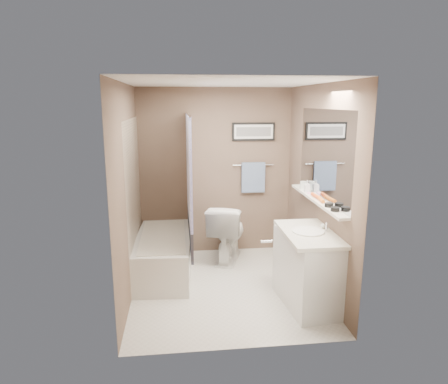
{
  "coord_description": "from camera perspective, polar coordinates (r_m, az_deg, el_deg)",
  "views": [
    {
      "loc": [
        -0.53,
        -4.44,
        2.2
      ],
      "look_at": [
        0.0,
        0.15,
        1.15
      ],
      "focal_mm": 32.0,
      "sensor_mm": 36.0,
      "label": 1
    }
  ],
  "objects": [
    {
      "name": "wall_right",
      "position": [
        4.83,
        13.05,
        0.51
      ],
      "size": [
        0.04,
        2.5,
        2.4
      ],
      "primitive_type": "cube",
      "color": "brown",
      "rests_on": "ground"
    },
    {
      "name": "pink_comb",
      "position": [
        4.89,
        12.24,
        -0.26
      ],
      "size": [
        0.04,
        0.16,
        0.01
      ],
      "primitive_type": "cube",
      "rotation": [
        0.0,
        0.0,
        0.06
      ],
      "color": "pink",
      "rests_on": "shelf"
    },
    {
      "name": "door",
      "position": [
        3.58,
        11.45,
        -7.01
      ],
      "size": [
        0.8,
        0.02,
        2.0
      ],
      "primitive_type": "cube",
      "color": "silver",
      "rests_on": "wall_front"
    },
    {
      "name": "art_mat",
      "position": [
        5.78,
        4.26,
        8.59
      ],
      "size": [
        0.56,
        0.0,
        0.2
      ],
      "primitive_type": "cube",
      "color": "white",
      "rests_on": "art_frame"
    },
    {
      "name": "faucet_spout",
      "position": [
        4.42,
        14.44,
        -4.84
      ],
      "size": [
        0.02,
        0.02,
        0.1
      ],
      "primitive_type": "cylinder",
      "color": "silver",
      "rests_on": "countertop"
    },
    {
      "name": "tile_surround",
      "position": [
        5.12,
        -12.71,
        -1.09
      ],
      "size": [
        0.02,
        1.55,
        2.0
      ],
      "primitive_type": "cube",
      "color": "tan",
      "rests_on": "wall_left"
    },
    {
      "name": "hair_brush_front",
      "position": [
        4.56,
        13.67,
        -1.03
      ],
      "size": [
        0.06,
        0.22,
        0.04
      ],
      "primitive_type": "cylinder",
      "rotation": [
        1.57,
        0.0,
        -0.11
      ],
      "color": "orange",
      "rests_on": "shelf"
    },
    {
      "name": "hair_brush_back",
      "position": [
        4.72,
        12.96,
        -0.54
      ],
      "size": [
        0.05,
        0.22,
        0.04
      ],
      "primitive_type": "cylinder",
      "rotation": [
        1.57,
        0.0,
        0.04
      ],
      "color": "#D8501E",
      "rests_on": "shelf"
    },
    {
      "name": "art_image",
      "position": [
        5.77,
        4.27,
        8.58
      ],
      "size": [
        0.5,
        0.0,
        0.13
      ],
      "primitive_type": "cube",
      "color": "#595959",
      "rests_on": "art_mat"
    },
    {
      "name": "toilet",
      "position": [
        5.63,
        0.49,
        -5.72
      ],
      "size": [
        0.69,
        0.91,
        0.82
      ],
      "primitive_type": "imported",
      "rotation": [
        0.0,
        0.0,
        2.83
      ],
      "color": "white",
      "rests_on": "ground"
    },
    {
      "name": "tub_rim",
      "position": [
        5.24,
        -8.68,
        -6.28
      ],
      "size": [
        0.56,
        1.36,
        0.02
      ],
      "primitive_type": "cube",
      "color": "beige",
      "rests_on": "bathtub"
    },
    {
      "name": "glass_jar",
      "position": [
        5.15,
        11.26,
        0.95
      ],
      "size": [
        0.08,
        0.08,
        0.1
      ],
      "primitive_type": "cylinder",
      "color": "silver",
      "rests_on": "shelf"
    },
    {
      "name": "curtain_upper",
      "position": [
        5.01,
        -5.02,
        3.55
      ],
      "size": [
        0.03,
        1.45,
        1.28
      ],
      "primitive_type": "cube",
      "color": "white",
      "rests_on": "curtain_rod"
    },
    {
      "name": "shelf",
      "position": [
        4.7,
        13.08,
        -1.08
      ],
      "size": [
        0.12,
        1.6,
        0.03
      ],
      "primitive_type": "cube",
      "color": "silver",
      "rests_on": "wall_right"
    },
    {
      "name": "curtain_rod",
      "position": [
        4.95,
        -5.17,
        11.01
      ],
      "size": [
        0.02,
        1.55,
        0.02
      ],
      "primitive_type": "cylinder",
      "rotation": [
        1.57,
        0.0,
        0.0
      ],
      "color": "silver",
      "rests_on": "wall_left"
    },
    {
      "name": "bathtub",
      "position": [
        5.33,
        -8.59,
        -8.82
      ],
      "size": [
        0.78,
        1.54,
        0.5
      ],
      "primitive_type": "cube",
      "rotation": [
        0.0,
        0.0,
        -0.06
      ],
      "color": "silver",
      "rests_on": "ground"
    },
    {
      "name": "candle_bowl_far",
      "position": [
        4.34,
        14.76,
        -1.81
      ],
      "size": [
        0.09,
        0.09,
        0.04
      ],
      "primitive_type": "cylinder",
      "color": "black",
      "rests_on": "shelf"
    },
    {
      "name": "ceiling",
      "position": [
        4.48,
        0.23,
        15.11
      ],
      "size": [
        2.2,
        2.5,
        0.04
      ],
      "primitive_type": "cube",
      "color": "white",
      "rests_on": "wall_back"
    },
    {
      "name": "candle_bowl_near",
      "position": [
        4.19,
        15.58,
        -2.38
      ],
      "size": [
        0.09,
        0.09,
        0.04
      ],
      "primitive_type": "cylinder",
      "color": "black",
      "rests_on": "shelf"
    },
    {
      "name": "art_frame",
      "position": [
        5.79,
        4.23,
        8.6
      ],
      "size": [
        0.62,
        0.02,
        0.26
      ],
      "primitive_type": "cube",
      "color": "black",
      "rests_on": "wall_back"
    },
    {
      "name": "ground",
      "position": [
        4.98,
        0.2,
        -13.4
      ],
      "size": [
        2.5,
        2.5,
        0.0
      ],
      "primitive_type": "plane",
      "color": "silver",
      "rests_on": "ground"
    },
    {
      "name": "towel_bar",
      "position": [
        5.83,
        4.19,
        3.87
      ],
      "size": [
        0.6,
        0.02,
        0.02
      ],
      "primitive_type": "cylinder",
      "rotation": [
        0.0,
        1.57,
        0.0
      ],
      "color": "silver",
      "rests_on": "wall_back"
    },
    {
      "name": "faucet_knob",
      "position": [
        4.52,
        13.98,
        -4.7
      ],
      "size": [
        0.05,
        0.05,
        0.05
      ],
      "primitive_type": "sphere",
      "color": "white",
      "rests_on": "countertop"
    },
    {
      "name": "wall_left",
      "position": [
        4.59,
        -13.31,
        -0.14
      ],
      "size": [
        0.04,
        2.5,
        2.4
      ],
      "primitive_type": "cube",
      "color": "brown",
      "rests_on": "ground"
    },
    {
      "name": "sink_basin",
      "position": [
        4.37,
        11.95,
        -5.5
      ],
      "size": [
        0.34,
        0.34,
        0.01
      ],
      "primitive_type": "cylinder",
      "color": "white",
      "rests_on": "countertop"
    },
    {
      "name": "curtain_lower",
      "position": [
        5.2,
        -4.85,
        -5.4
      ],
      "size": [
        0.03,
        1.45,
        0.36
      ],
      "primitive_type": "cube",
      "color": "#21293E",
      "rests_on": "curtain_rod"
    },
    {
      "name": "soap_bottle",
      "position": [
        5.0,
        11.8,
        0.83
      ],
      "size": [
        0.07,
        0.07,
        0.14
      ],
      "primitive_type": "imported",
      "rotation": [
        0.0,
        0.0,
        -0.03
      ],
      "color": "#999999",
      "rests_on": "shelf"
    },
    {
      "name": "door_handle",
      "position": [
        3.54,
        6.07,
        -7.04
      ],
      "size": [
        0.1,
        0.02,
        0.02
      ],
      "primitive_type": "cylinder",
      "rotation": [
        0.0,
        1.57,
        0.0
      ],
      "color": "silver",
      "rests_on": "door"
    },
    {
      "name": "towel",
      "position": [
        5.84,
        4.2,
        2.1
      ],
      "size": [
        0.34,
        0.05,
        0.44
      ],
      "primitive_type": "cube",
      "color": "#8BA7CB",
      "rests_on": "towel_bar"
    },
    {
      "name": "countertop",
      "position": [
        4.38,
        12.05,
        -5.84
      ],
      "size": [
        0.54,
        0.96,
        0.04
      ],
      "primitive_type": "cube",
      "color": "beige",
      "rests_on": "vanity"
    },
    {
      "name": "vanity",
      "position": [
        4.53,
        11.93,
        -10.87
      ],
      "size": [
        0.58,
        0.94,
        0.8
      ],
      "primitive_type": "cube",
      "rotation": [
        0.0,
        0.0,
        0.1
      ],
      "color": "silver",
      "rests_on": "ground"
    },
    {
      "name": "mirror",
      "position": [
        4.62,
        14.04,
        5.21
      ],
      "size": [
        0.02,
        1.6,
        1.0
      ],
      "primitive_type": "cube",
      "color": "silver",
      "rests_on": "wall_right"
    },
    {
      "name": "wall_front",
      "position": [
        3.4,
        2.66,
        -4.27
      ],
      "size": [
        2.2,
        0.04,
        2.4
      ],
      "primitive_type": "cube",
      "color": "brown",
      "rests_on": "ground"
    },
    {
      "name": "wall_back",
      "position": [
        5.78,
        -1.23,
        2.83
      ],
      "size": [
        2.2,
        0.04,
        2.4
      ],
      "primitive_type": "cube",
      "color": "brown",
      "rests_on": "ground"
    }
  ]
}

